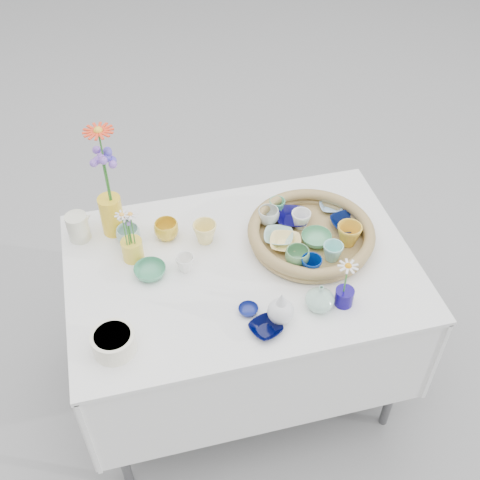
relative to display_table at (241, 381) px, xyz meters
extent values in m
plane|color=#9B9B9B|center=(0.00, 0.00, 0.00)|extent=(80.00, 80.00, 0.00)
imported|color=#070441|center=(0.25, 0.16, 0.80)|extent=(0.16, 0.16, 0.03)
imported|color=#040E39|center=(0.44, 0.08, 0.80)|extent=(0.14, 0.14, 0.03)
imported|color=gold|center=(0.41, -0.01, 0.83)|extent=(0.11, 0.11, 0.08)
imported|color=#55A06E|center=(0.29, 0.03, 0.80)|extent=(0.15, 0.15, 0.04)
imported|color=#5E9B63|center=(0.19, -0.06, 0.82)|extent=(0.10, 0.10, 0.07)
imported|color=#98C4B7|center=(0.16, 0.07, 0.80)|extent=(0.14, 0.14, 0.03)
imported|color=silver|center=(0.15, 0.17, 0.82)|extent=(0.11, 0.11, 0.07)
imported|color=white|center=(0.26, 0.12, 0.82)|extent=(0.09, 0.09, 0.07)
imported|color=#93BEE8|center=(0.41, 0.19, 0.79)|extent=(0.11, 0.11, 0.02)
imported|color=navy|center=(0.22, -0.11, 0.82)|extent=(0.08, 0.08, 0.07)
imported|color=#FBDA7F|center=(0.18, 0.04, 0.80)|extent=(0.15, 0.15, 0.03)
imported|color=#8CD9CF|center=(0.32, -0.07, 0.82)|extent=(0.08, 0.08, 0.07)
imported|color=#4AA779|center=(0.20, 0.23, 0.81)|extent=(0.08, 0.08, 0.06)
imported|color=gold|center=(-0.24, 0.21, 0.80)|extent=(0.12, 0.12, 0.07)
imported|color=#F9E382|center=(-0.10, 0.15, 0.81)|extent=(0.11, 0.11, 0.08)
imported|color=#439168|center=(-0.33, 0.03, 0.78)|extent=(0.14, 0.14, 0.04)
imported|color=white|center=(-0.20, 0.02, 0.80)|extent=(0.09, 0.09, 0.06)
imported|color=navy|center=(-0.03, -0.22, 0.78)|extent=(0.09, 0.09, 0.02)
imported|color=#8FB6A9|center=(-0.38, 0.21, 0.80)|extent=(0.11, 0.11, 0.07)
imported|color=black|center=(0.00, -0.31, 0.78)|extent=(0.13, 0.13, 0.03)
imported|color=#9FCCB7|center=(0.21, -0.26, 0.82)|extent=(0.13, 0.13, 0.10)
cylinder|color=#0E0364|center=(0.29, -0.26, 0.80)|extent=(0.08, 0.08, 0.06)
cylinder|color=yellow|center=(-0.43, 0.29, 0.85)|extent=(0.10, 0.10, 0.16)
cylinder|color=yellow|center=(-0.37, 0.13, 0.81)|extent=(0.10, 0.10, 0.08)
camera|label=1|loc=(-0.37, -1.46, 2.35)|focal=45.00mm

